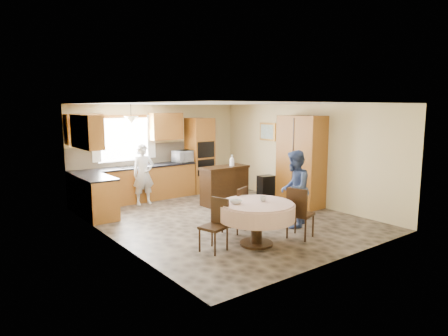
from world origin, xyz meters
TOP-DOWN VIEW (x-y plane):
  - floor at (0.00, 0.00)m, footprint 5.00×6.00m
  - ceiling at (0.00, 0.00)m, footprint 5.00×6.00m
  - wall_back at (0.00, 3.00)m, footprint 5.00×0.02m
  - wall_front at (0.00, -3.00)m, footprint 5.00×0.02m
  - wall_left at (-2.50, 0.00)m, footprint 0.02×6.00m
  - wall_right at (2.50, 0.00)m, footprint 0.02×6.00m
  - window at (-1.00, 2.98)m, footprint 1.40×0.03m
  - curtain_left at (-1.75, 2.93)m, footprint 0.22×0.02m
  - curtain_right at (-0.25, 2.93)m, footprint 0.22×0.02m
  - base_cab_back at (-0.85, 2.70)m, footprint 3.30×0.60m
  - counter_back at (-0.85, 2.70)m, footprint 3.30×0.64m
  - base_cab_left at (-2.20, 1.80)m, footprint 0.60×1.20m
  - counter_left at (-2.20, 1.80)m, footprint 0.64×1.20m
  - backsplash at (-0.85, 2.99)m, footprint 3.30×0.02m
  - wall_cab_left at (-2.05, 2.83)m, footprint 0.85×0.33m
  - wall_cab_right at (0.15, 2.83)m, footprint 0.90×0.33m
  - wall_cab_side at (-2.33, 1.80)m, footprint 0.33×1.20m
  - oven_tower at (1.15, 2.69)m, footprint 0.66×0.62m
  - oven_upper at (1.15, 2.38)m, footprint 0.56×0.01m
  - oven_lower at (1.15, 2.38)m, footprint 0.56×0.01m
  - pendant at (-1.00, 2.50)m, footprint 0.36×0.36m
  - sideboard at (0.81, 1.09)m, footprint 1.28×0.56m
  - space_heater at (2.20, 1.04)m, footprint 0.46×0.35m
  - cupboard at (2.22, -0.18)m, footprint 0.58×1.17m
  - dining_table at (-0.56, -1.67)m, footprint 1.35×1.35m
  - chair_left at (-1.29, -1.45)m, footprint 0.48×0.48m
  - chair_back at (-0.38, -0.90)m, footprint 0.51×0.51m
  - chair_right at (0.28, -1.89)m, footprint 0.53×0.53m
  - framed_picture at (2.47, 1.29)m, footprint 0.06×0.59m
  - microwave at (0.58, 2.65)m, footprint 0.63×0.48m
  - person_sink at (-0.81, 2.30)m, footprint 0.59×0.41m
  - person_dining at (0.78, -1.31)m, footprint 0.96×0.91m
  - bowl_sideboard at (0.57, 1.09)m, footprint 0.29×0.29m
  - bottle_sideboard at (1.05, 1.09)m, footprint 0.16×0.16m
  - cup_table at (-0.42, -1.66)m, footprint 0.14×0.14m
  - bowl_table at (-0.90, -1.50)m, footprint 0.24×0.24m

SIDE VIEW (x-z plane):
  - floor at x=0.00m, z-range -0.01..0.01m
  - space_heater at x=2.20m, z-range 0.00..0.59m
  - base_cab_back at x=-0.85m, z-range 0.00..0.88m
  - base_cab_left at x=-2.20m, z-range 0.00..0.88m
  - sideboard at x=0.81m, z-range 0.00..0.90m
  - chair_back at x=-0.38m, z-range 0.05..0.94m
  - chair_left at x=-1.29m, z-range 0.05..0.95m
  - chair_right at x=0.28m, z-range 0.05..1.02m
  - dining_table at x=-0.56m, z-range 0.21..0.98m
  - oven_lower at x=1.15m, z-range 0.53..0.97m
  - person_sink at x=-0.81m, z-range 0.00..1.52m
  - person_dining at x=0.78m, z-range 0.00..1.57m
  - bowl_table at x=-0.90m, z-range 0.77..0.83m
  - cup_table at x=-0.42m, z-range 0.77..0.86m
  - counter_back at x=-0.85m, z-range 0.88..0.92m
  - counter_left at x=-2.20m, z-range 0.88..0.92m
  - bowl_sideboard at x=0.57m, z-range 0.90..0.96m
  - oven_tower at x=1.15m, z-range 0.00..2.12m
  - bottle_sideboard at x=1.05m, z-range 0.90..1.23m
  - microwave at x=0.58m, z-range 0.92..1.24m
  - cupboard at x=2.22m, z-range 0.00..2.22m
  - backsplash at x=-0.85m, z-range 0.90..1.46m
  - wall_back at x=0.00m, z-range 0.00..2.50m
  - wall_front at x=0.00m, z-range 0.00..2.50m
  - wall_left at x=-2.50m, z-range 0.00..2.50m
  - wall_right at x=2.50m, z-range 0.00..2.50m
  - oven_upper at x=1.15m, z-range 1.02..1.48m
  - window at x=-1.00m, z-range 1.05..2.15m
  - curtain_left at x=-1.75m, z-range 1.08..2.22m
  - curtain_right at x=-0.25m, z-range 1.08..2.22m
  - framed_picture at x=2.47m, z-range 1.51..2.00m
  - wall_cab_left at x=-2.05m, z-range 1.55..2.27m
  - wall_cab_right at x=0.15m, z-range 1.55..2.27m
  - wall_cab_side at x=-2.33m, z-range 1.55..2.27m
  - pendant at x=-1.00m, z-range 2.03..2.21m
  - ceiling at x=0.00m, z-range 2.50..2.50m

